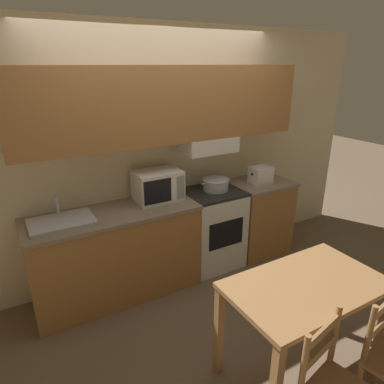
% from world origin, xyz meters
% --- Properties ---
extents(ground_plane, '(16.00, 16.00, 0.00)m').
position_xyz_m(ground_plane, '(0.00, 0.00, 0.00)').
color(ground_plane, brown).
extents(wall_back, '(5.28, 0.38, 2.55)m').
position_xyz_m(wall_back, '(0.01, -0.07, 1.53)').
color(wall_back, beige).
rests_on(wall_back, ground_plane).
extents(lower_counter_main, '(1.60, 0.59, 0.89)m').
position_xyz_m(lower_counter_main, '(-0.65, -0.28, 0.44)').
color(lower_counter_main, '#A36B38').
rests_on(lower_counter_main, ground_plane).
extents(lower_counter_right_stub, '(0.69, 0.59, 0.89)m').
position_xyz_m(lower_counter_right_stub, '(1.11, -0.28, 0.44)').
color(lower_counter_right_stub, '#A36B38').
rests_on(lower_counter_right_stub, ground_plane).
extents(stove_range, '(0.61, 0.55, 0.89)m').
position_xyz_m(stove_range, '(0.46, -0.27, 0.44)').
color(stove_range, white).
rests_on(stove_range, ground_plane).
extents(cooking_pot, '(0.37, 0.29, 0.12)m').
position_xyz_m(cooking_pot, '(0.50, -0.26, 0.95)').
color(cooking_pot, '#B7BABF').
rests_on(cooking_pot, stove_range).
extents(microwave, '(0.45, 0.33, 0.30)m').
position_xyz_m(microwave, '(-0.15, -0.20, 1.04)').
color(microwave, white).
rests_on(microwave, lower_counter_main).
extents(toaster, '(0.25, 0.18, 0.19)m').
position_xyz_m(toaster, '(1.08, -0.31, 0.98)').
color(toaster, white).
rests_on(toaster, lower_counter_right_stub).
extents(sink_basin, '(0.54, 0.37, 0.22)m').
position_xyz_m(sink_basin, '(-1.10, -0.28, 0.90)').
color(sink_basin, '#B7BABF').
rests_on(sink_basin, lower_counter_main).
extents(dining_table, '(1.10, 0.66, 0.77)m').
position_xyz_m(dining_table, '(0.20, -1.85, 0.65)').
color(dining_table, '#9E7042').
rests_on(dining_table, ground_plane).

